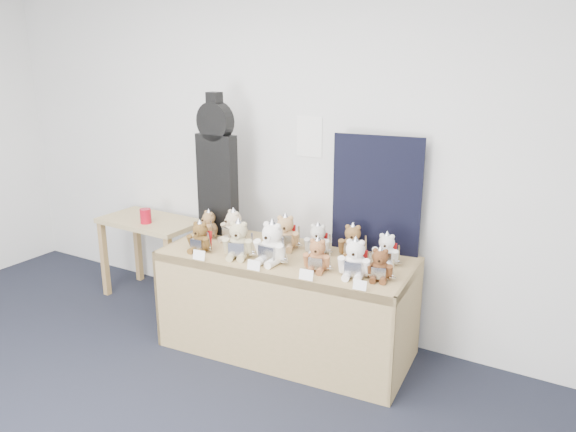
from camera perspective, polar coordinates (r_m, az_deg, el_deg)
The scene contains 22 objects.
room_shell at distance 4.18m, azimuth 2.17°, elevation 8.07°, with size 6.00×6.00×6.00m.
display_table at distance 3.90m, azimuth -0.62°, elevation -6.46°, with size 1.81×0.88×0.73m.
side_table at distance 4.95m, azimuth -13.78°, elevation -1.70°, with size 0.86×0.49×0.71m.
guitar_case at distance 4.26m, azimuth -7.24°, elevation 5.01°, with size 0.33×0.11×1.07m.
navy_board at distance 3.89m, azimuth 8.97°, elevation 2.11°, with size 0.62×0.02×0.82m, color black.
red_cup at distance 4.80m, azimuth -14.27°, elevation -0.00°, with size 0.09×0.09×0.12m, color #A80B1E.
teddy_front_far_left at distance 3.99m, azimuth -8.92°, elevation -2.23°, with size 0.20×0.17×0.25m.
teddy_front_left at distance 3.84m, azimuth -5.04°, elevation -2.54°, with size 0.24×0.23×0.29m.
teddy_front_centre at distance 3.72m, azimuth -1.67°, elevation -2.90°, with size 0.26×0.21×0.32m.
teddy_front_right at distance 3.60m, azimuth 2.99°, elevation -4.10°, with size 0.20×0.18×0.24m.
teddy_front_far_right at distance 3.52m, azimuth 6.81°, elevation -4.46°, with size 0.24×0.21×0.28m.
teddy_front_end at distance 3.51m, azimuth 9.30°, elevation -5.00°, with size 0.19×0.17×0.23m.
teddy_back_left at distance 4.15m, azimuth -5.60°, elevation -1.16°, with size 0.22×0.21×0.27m.
teddy_back_centre_left at distance 3.99m, azimuth -0.28°, elevation -1.80°, with size 0.23×0.22×0.28m.
teddy_back_centre_right at distance 3.89m, azimuth 3.03°, elevation -2.52°, with size 0.21×0.19×0.25m.
teddy_back_right at distance 3.87m, azimuth 6.56°, elevation -2.65°, with size 0.22×0.20×0.26m.
teddy_back_end at distance 3.75m, azimuth 9.95°, elevation -3.50°, with size 0.20×0.18×0.24m.
teddy_back_far_left at distance 4.28m, azimuth -8.07°, elevation -0.92°, with size 0.19×0.18×0.23m.
entry_card_a at distance 3.84m, azimuth -9.03°, elevation -3.95°, with size 0.09×0.00×0.07m, color white.
entry_card_b at distance 3.63m, azimuth -3.50°, elevation -5.02°, with size 0.09×0.00×0.07m, color white.
entry_card_c at distance 3.47m, azimuth 1.86°, elevation -5.99°, with size 0.09×0.00×0.07m, color white.
entry_card_d at distance 3.36m, azimuth 7.31°, elevation -6.98°, with size 0.08×0.00×0.06m, color white.
Camera 1 is at (2.09, -1.15, 2.10)m, focal length 35.00 mm.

